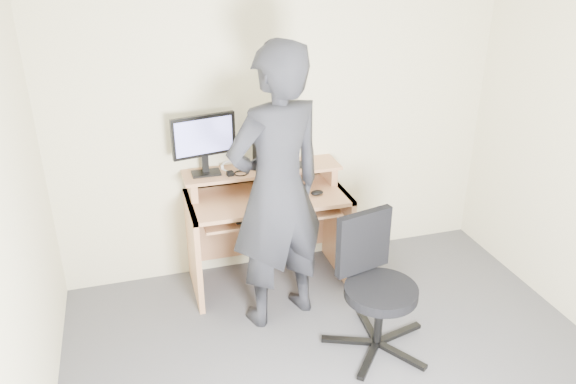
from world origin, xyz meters
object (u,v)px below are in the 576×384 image
office_chair (374,280)px  monitor (204,140)px  person (277,191)px  desk (265,215)px

office_chair → monitor: bearing=116.2°
person → office_chair: bearing=119.9°
monitor → person: bearing=-69.0°
desk → office_chair: size_ratio=1.33×
person → desk: bearing=-112.5°
office_chair → person: bearing=123.7°
desk → monitor: (-0.43, 0.08, 0.63)m
monitor → office_chair: monitor is taller
office_chair → person: (-0.52, 0.48, 0.50)m
monitor → person: 0.73m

